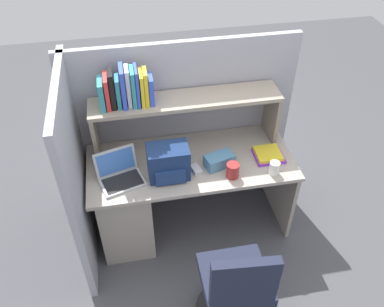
{
  "coord_description": "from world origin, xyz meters",
  "views": [
    {
      "loc": [
        -0.43,
        -2.31,
        2.83
      ],
      "look_at": [
        0.0,
        -0.05,
        0.85
      ],
      "focal_mm": 37.9,
      "sensor_mm": 36.0,
      "label": 1
    }
  ],
  "objects_px": {
    "laptop": "(120,174)",
    "office_chair": "(236,291)",
    "backpack": "(168,163)",
    "computer_mouse": "(196,169)",
    "tissue_box": "(219,161)",
    "snack_canister": "(233,170)",
    "paper_cup": "(274,168)"
  },
  "relations": [
    {
      "from": "laptop",
      "to": "office_chair",
      "type": "distance_m",
      "value": 1.15
    },
    {
      "from": "backpack",
      "to": "computer_mouse",
      "type": "distance_m",
      "value": 0.23
    },
    {
      "from": "computer_mouse",
      "to": "tissue_box",
      "type": "distance_m",
      "value": 0.19
    },
    {
      "from": "computer_mouse",
      "to": "office_chair",
      "type": "distance_m",
      "value": 0.92
    },
    {
      "from": "office_chair",
      "to": "tissue_box",
      "type": "bearing_deg",
      "value": -90.29
    },
    {
      "from": "snack_canister",
      "to": "office_chair",
      "type": "xyz_separation_m",
      "value": [
        -0.15,
        -0.73,
        -0.39
      ]
    },
    {
      "from": "snack_canister",
      "to": "tissue_box",
      "type": "bearing_deg",
      "value": 117.25
    },
    {
      "from": "laptop",
      "to": "computer_mouse",
      "type": "height_order",
      "value": "laptop"
    },
    {
      "from": "tissue_box",
      "to": "office_chair",
      "type": "distance_m",
      "value": 0.95
    },
    {
      "from": "paper_cup",
      "to": "snack_canister",
      "type": "xyz_separation_m",
      "value": [
        -0.31,
        0.03,
        0.01
      ]
    },
    {
      "from": "backpack",
      "to": "tissue_box",
      "type": "height_order",
      "value": "backpack"
    },
    {
      "from": "laptop",
      "to": "computer_mouse",
      "type": "bearing_deg",
      "value": -1.29
    },
    {
      "from": "laptop",
      "to": "paper_cup",
      "type": "distance_m",
      "value": 1.14
    },
    {
      "from": "snack_canister",
      "to": "paper_cup",
      "type": "bearing_deg",
      "value": -4.98
    },
    {
      "from": "computer_mouse",
      "to": "snack_canister",
      "type": "distance_m",
      "value": 0.28
    },
    {
      "from": "paper_cup",
      "to": "snack_canister",
      "type": "relative_size",
      "value": 0.9
    },
    {
      "from": "laptop",
      "to": "paper_cup",
      "type": "relative_size",
      "value": 3.52
    },
    {
      "from": "backpack",
      "to": "office_chair",
      "type": "bearing_deg",
      "value": -69.39
    },
    {
      "from": "computer_mouse",
      "to": "office_chair",
      "type": "height_order",
      "value": "office_chair"
    },
    {
      "from": "paper_cup",
      "to": "tissue_box",
      "type": "distance_m",
      "value": 0.41
    },
    {
      "from": "paper_cup",
      "to": "office_chair",
      "type": "bearing_deg",
      "value": -123.31
    },
    {
      "from": "computer_mouse",
      "to": "office_chair",
      "type": "relative_size",
      "value": 0.11
    },
    {
      "from": "computer_mouse",
      "to": "paper_cup",
      "type": "distance_m",
      "value": 0.59
    },
    {
      "from": "tissue_box",
      "to": "computer_mouse",
      "type": "bearing_deg",
      "value": 171.58
    },
    {
      "from": "laptop",
      "to": "tissue_box",
      "type": "distance_m",
      "value": 0.75
    },
    {
      "from": "backpack",
      "to": "laptop",
      "type": "bearing_deg",
      "value": 176.72
    },
    {
      "from": "tissue_box",
      "to": "laptop",
      "type": "bearing_deg",
      "value": 164.77
    },
    {
      "from": "computer_mouse",
      "to": "paper_cup",
      "type": "relative_size",
      "value": 0.99
    },
    {
      "from": "laptop",
      "to": "computer_mouse",
      "type": "xyz_separation_m",
      "value": [
        0.57,
        -0.01,
        -0.03
      ]
    },
    {
      "from": "laptop",
      "to": "backpack",
      "type": "distance_m",
      "value": 0.37
    },
    {
      "from": "tissue_box",
      "to": "office_chair",
      "type": "xyz_separation_m",
      "value": [
        -0.08,
        -0.86,
        -0.39
      ]
    },
    {
      "from": "laptop",
      "to": "office_chair",
      "type": "relative_size",
      "value": 0.4
    }
  ]
}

